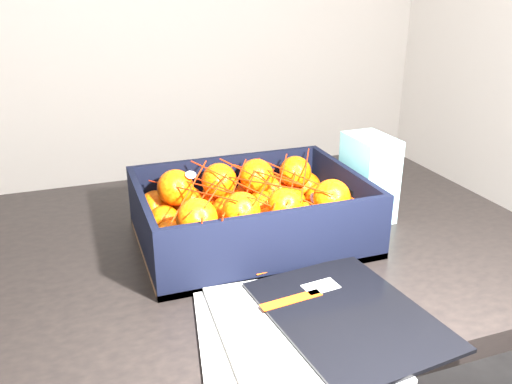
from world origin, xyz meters
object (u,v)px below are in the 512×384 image
object	(u,v)px
table	(236,284)
produce_crate	(251,222)
retail_carton	(368,177)
magazine_stack	(307,327)

from	to	relation	value
table	produce_crate	size ratio (longest dim) A/B	2.91
table	retail_carton	distance (m)	0.35
magazine_stack	retail_carton	size ratio (longest dim) A/B	2.09
magazine_stack	produce_crate	bearing A→B (deg)	86.22
magazine_stack	produce_crate	world-z (taller)	produce_crate
produce_crate	table	bearing A→B (deg)	164.30
table	produce_crate	xyz separation A→B (m)	(0.03, -0.01, 0.14)
magazine_stack	produce_crate	xyz separation A→B (m)	(0.02, 0.30, 0.03)
produce_crate	magazine_stack	bearing A→B (deg)	-93.78
magazine_stack	retail_carton	distance (m)	0.44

